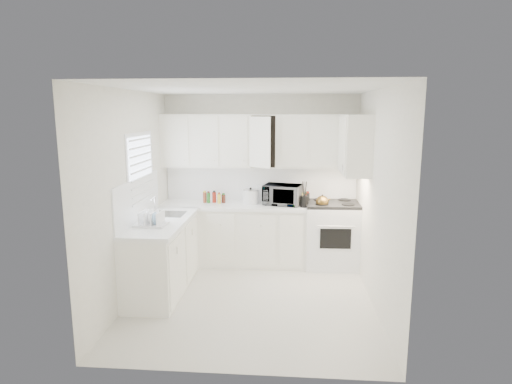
# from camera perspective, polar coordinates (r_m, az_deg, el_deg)

# --- Properties ---
(floor) EXTENTS (3.20, 3.20, 0.00)m
(floor) POSITION_cam_1_polar(r_m,az_deg,el_deg) (5.62, -0.58, -13.97)
(floor) COLOR silver
(floor) RESTS_ON ground
(ceiling) EXTENTS (3.20, 3.20, 0.00)m
(ceiling) POSITION_cam_1_polar(r_m,az_deg,el_deg) (5.12, -0.64, 13.54)
(ceiling) COLOR white
(ceiling) RESTS_ON ground
(wall_back) EXTENTS (3.00, 0.00, 3.00)m
(wall_back) POSITION_cam_1_polar(r_m,az_deg,el_deg) (6.79, 0.60, 1.81)
(wall_back) COLOR white
(wall_back) RESTS_ON ground
(wall_front) EXTENTS (3.00, 0.00, 3.00)m
(wall_front) POSITION_cam_1_polar(r_m,az_deg,el_deg) (3.67, -2.86, -5.82)
(wall_front) COLOR white
(wall_front) RESTS_ON ground
(wall_left) EXTENTS (0.00, 3.20, 3.20)m
(wall_left) POSITION_cam_1_polar(r_m,az_deg,el_deg) (5.55, -16.22, -0.59)
(wall_left) COLOR white
(wall_left) RESTS_ON ground
(wall_right) EXTENTS (0.00, 3.20, 3.20)m
(wall_right) POSITION_cam_1_polar(r_m,az_deg,el_deg) (5.30, 15.77, -1.09)
(wall_right) COLOR white
(wall_right) RESTS_ON ground
(window_blinds) EXTENTS (0.06, 0.96, 1.06)m
(window_blinds) POSITION_cam_1_polar(r_m,az_deg,el_deg) (5.83, -14.96, 2.48)
(window_blinds) COLOR white
(window_blinds) RESTS_ON wall_left
(lower_cabinets_back) EXTENTS (2.22, 0.60, 0.90)m
(lower_cabinets_back) POSITION_cam_1_polar(r_m,az_deg,el_deg) (6.72, -2.93, -5.73)
(lower_cabinets_back) COLOR white
(lower_cabinets_back) RESTS_ON floor
(lower_cabinets_left) EXTENTS (0.60, 1.60, 0.90)m
(lower_cabinets_left) POSITION_cam_1_polar(r_m,az_deg,el_deg) (5.86, -12.32, -8.45)
(lower_cabinets_left) COLOR white
(lower_cabinets_left) RESTS_ON floor
(countertop_back) EXTENTS (2.24, 0.64, 0.05)m
(countertop_back) POSITION_cam_1_polar(r_m,az_deg,el_deg) (6.59, -2.98, -1.79)
(countertop_back) COLOR white
(countertop_back) RESTS_ON lower_cabinets_back
(countertop_left) EXTENTS (0.64, 1.62, 0.05)m
(countertop_left) POSITION_cam_1_polar(r_m,az_deg,el_deg) (5.72, -12.41, -3.95)
(countertop_left) COLOR white
(countertop_left) RESTS_ON lower_cabinets_left
(backsplash_back) EXTENTS (2.98, 0.02, 0.55)m
(backsplash_back) POSITION_cam_1_polar(r_m,az_deg,el_deg) (6.79, 0.60, 1.17)
(backsplash_back) COLOR white
(backsplash_back) RESTS_ON wall_back
(backsplash_left) EXTENTS (0.02, 1.60, 0.55)m
(backsplash_left) POSITION_cam_1_polar(r_m,az_deg,el_deg) (5.75, -15.39, -0.94)
(backsplash_left) COLOR white
(backsplash_left) RESTS_ON wall_left
(upper_cabinets_back) EXTENTS (3.00, 0.33, 0.80)m
(upper_cabinets_back) POSITION_cam_1_polar(r_m,az_deg,el_deg) (6.60, 0.51, 3.31)
(upper_cabinets_back) COLOR white
(upper_cabinets_back) RESTS_ON wall_back
(upper_cabinets_right) EXTENTS (0.33, 0.90, 0.80)m
(upper_cabinets_right) POSITION_cam_1_polar(r_m,az_deg,el_deg) (6.03, 12.85, 2.36)
(upper_cabinets_right) COLOR white
(upper_cabinets_right) RESTS_ON wall_right
(sink) EXTENTS (0.42, 0.38, 0.30)m
(sink) POSITION_cam_1_polar(r_m,az_deg,el_deg) (6.01, -11.50, -1.78)
(sink) COLOR gray
(sink) RESTS_ON countertop_left
(stove) EXTENTS (0.85, 0.70, 1.27)m
(stove) POSITION_cam_1_polar(r_m,az_deg,el_deg) (6.65, 10.14, -4.39)
(stove) COLOR white
(stove) RESTS_ON floor
(tea_kettle) EXTENTS (0.28, 0.26, 0.22)m
(tea_kettle) POSITION_cam_1_polar(r_m,az_deg,el_deg) (6.38, 8.79, -1.18)
(tea_kettle) COLOR olive
(tea_kettle) RESTS_ON stove
(frying_pan) EXTENTS (0.41, 0.51, 0.04)m
(frying_pan) POSITION_cam_1_polar(r_m,az_deg,el_deg) (6.75, 11.63, -1.35)
(frying_pan) COLOR black
(frying_pan) RESTS_ON stove
(microwave) EXTENTS (0.60, 0.42, 0.37)m
(microwave) POSITION_cam_1_polar(r_m,az_deg,el_deg) (6.51, 3.54, -0.05)
(microwave) COLOR gray
(microwave) RESTS_ON countertop_back
(rice_cooker) EXTENTS (0.26, 0.26, 0.25)m
(rice_cooker) POSITION_cam_1_polar(r_m,az_deg,el_deg) (6.58, -0.72, -0.47)
(rice_cooker) COLOR white
(rice_cooker) RESTS_ON countertop_back
(paper_towel) EXTENTS (0.12, 0.12, 0.27)m
(paper_towel) POSITION_cam_1_polar(r_m,az_deg,el_deg) (6.69, 0.68, -0.20)
(paper_towel) COLOR white
(paper_towel) RESTS_ON countertop_back
(utensil_crock) EXTENTS (0.16, 0.16, 0.40)m
(utensil_crock) POSITION_cam_1_polar(r_m,az_deg,el_deg) (6.36, 6.45, -0.25)
(utensil_crock) COLOR black
(utensil_crock) RESTS_ON countertop_back
(dish_rack) EXTENTS (0.40, 0.32, 0.21)m
(dish_rack) POSITION_cam_1_polar(r_m,az_deg,el_deg) (5.46, -13.77, -3.28)
(dish_rack) COLOR white
(dish_rack) RESTS_ON countertop_left
(spice_left_0) EXTENTS (0.06, 0.06, 0.13)m
(spice_left_0) POSITION_cam_1_polar(r_m,az_deg,el_deg) (6.77, -6.70, -0.73)
(spice_left_0) COLOR brown
(spice_left_0) RESTS_ON countertop_back
(spice_left_1) EXTENTS (0.06, 0.06, 0.13)m
(spice_left_1) POSITION_cam_1_polar(r_m,az_deg,el_deg) (6.67, -6.22, -0.90)
(spice_left_1) COLOR #236B23
(spice_left_1) RESTS_ON countertop_back
(spice_left_2) EXTENTS (0.06, 0.06, 0.13)m
(spice_left_2) POSITION_cam_1_polar(r_m,az_deg,el_deg) (6.74, -5.45, -0.75)
(spice_left_2) COLOR #A62416
(spice_left_2) RESTS_ON countertop_back
(spice_left_3) EXTENTS (0.06, 0.06, 0.13)m
(spice_left_3) POSITION_cam_1_polar(r_m,az_deg,el_deg) (6.64, -4.95, -0.92)
(spice_left_3) COLOR yellow
(spice_left_3) RESTS_ON countertop_back
(spice_left_4) EXTENTS (0.06, 0.06, 0.13)m
(spice_left_4) POSITION_cam_1_polar(r_m,az_deg,el_deg) (6.72, -4.19, -0.78)
(spice_left_4) COLOR #562518
(spice_left_4) RESTS_ON countertop_back
(sauce_right_0) EXTENTS (0.06, 0.06, 0.19)m
(sauce_right_0) POSITION_cam_1_polar(r_m,az_deg,el_deg) (6.68, 5.49, -0.61)
(sauce_right_0) COLOR #A62416
(sauce_right_0) RESTS_ON countertop_back
(sauce_right_1) EXTENTS (0.06, 0.06, 0.19)m
(sauce_right_1) POSITION_cam_1_polar(r_m,az_deg,el_deg) (6.62, 5.97, -0.71)
(sauce_right_1) COLOR yellow
(sauce_right_1) RESTS_ON countertop_back
(sauce_right_2) EXTENTS (0.06, 0.06, 0.19)m
(sauce_right_2) POSITION_cam_1_polar(r_m,az_deg,el_deg) (6.68, 6.43, -0.62)
(sauce_right_2) COLOR #562518
(sauce_right_2) RESTS_ON countertop_back
(sauce_right_3) EXTENTS (0.06, 0.06, 0.19)m
(sauce_right_3) POSITION_cam_1_polar(r_m,az_deg,el_deg) (6.62, 6.92, -0.73)
(sauce_right_3) COLOR black
(sauce_right_3) RESTS_ON countertop_back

